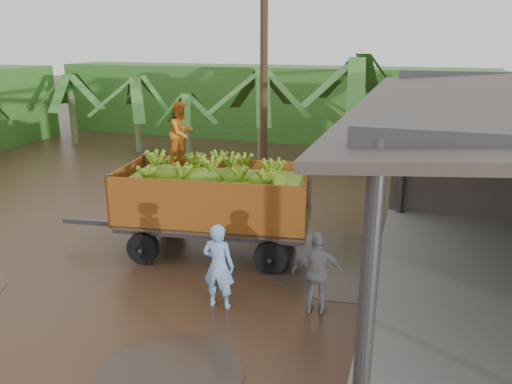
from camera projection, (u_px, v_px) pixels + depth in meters
ground at (136, 272)px, 11.00m from camera, size 100.00×100.00×0.00m
hedge_north at (265, 102)px, 25.58m from camera, size 22.00×3.00×3.60m
banana_trailer at (214, 198)px, 11.68m from camera, size 6.24×2.75×3.52m
man_blue at (219, 266)px, 9.35m from camera, size 0.62×0.42×1.68m
man_grey at (317, 273)px, 9.15m from camera, size 1.00×0.55×1.61m
utility_pole at (264, 73)px, 15.68m from camera, size 1.20×0.24×7.64m
banana_plants at (120, 129)px, 17.77m from camera, size 24.93×20.59×4.39m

